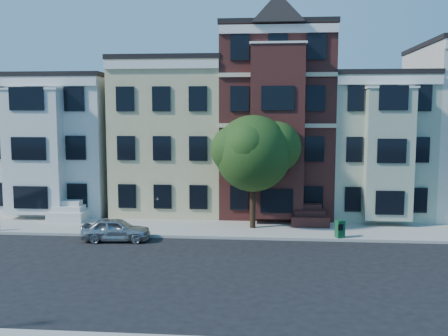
{
  "coord_description": "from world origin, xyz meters",
  "views": [
    {
      "loc": [
        -0.64,
        -20.08,
        6.75
      ],
      "look_at": [
        -2.59,
        2.89,
        4.2
      ],
      "focal_mm": 40.0,
      "sensor_mm": 36.0,
      "label": 1
    }
  ],
  "objects": [
    {
      "name": "ground",
      "position": [
        0.0,
        0.0,
        0.0
      ],
      "size": [
        120.0,
        120.0,
        0.0
      ],
      "primitive_type": "plane",
      "color": "black"
    },
    {
      "name": "far_sidewalk",
      "position": [
        0.0,
        8.0,
        0.07
      ],
      "size": [
        60.0,
        4.0,
        0.15
      ],
      "primitive_type": "cube",
      "color": "#9E9B93",
      "rests_on": "ground"
    },
    {
      "name": "house_white",
      "position": [
        -15.0,
        14.5,
        4.5
      ],
      "size": [
        8.0,
        9.0,
        9.0
      ],
      "primitive_type": "cube",
      "color": "silver",
      "rests_on": "ground"
    },
    {
      "name": "house_yellow",
      "position": [
        -7.0,
        14.5,
        5.0
      ],
      "size": [
        7.0,
        9.0,
        10.0
      ],
      "primitive_type": "cube",
      "color": "#CBBA86",
      "rests_on": "ground"
    },
    {
      "name": "house_brown",
      "position": [
        0.0,
        14.5,
        6.0
      ],
      "size": [
        7.0,
        9.0,
        12.0
      ],
      "primitive_type": "cube",
      "color": "#3E1916",
      "rests_on": "ground"
    },
    {
      "name": "house_green",
      "position": [
        6.5,
        14.5,
        4.5
      ],
      "size": [
        6.0,
        9.0,
        9.0
      ],
      "primitive_type": "cube",
      "color": "#9CA98F",
      "rests_on": "ground"
    },
    {
      "name": "street_tree",
      "position": [
        -1.37,
        8.24,
        4.16
      ],
      "size": [
        7.25,
        7.25,
        8.02
      ],
      "primitive_type": null,
      "rotation": [
        0.0,
        0.0,
        0.05
      ],
      "color": "#2D531B",
      "rests_on": "far_sidewalk"
    },
    {
      "name": "parked_car",
      "position": [
        -8.52,
        5.2,
        0.61
      ],
      "size": [
        3.7,
        1.72,
        1.23
      ],
      "primitive_type": "imported",
      "rotation": [
        0.0,
        0.0,
        1.65
      ],
      "color": "#A4A9AE",
      "rests_on": "ground"
    },
    {
      "name": "newspaper_box",
      "position": [
        3.31,
        6.3,
        0.62
      ],
      "size": [
        0.54,
        0.51,
        0.93
      ],
      "primitive_type": "cube",
      "rotation": [
        0.0,
        0.0,
        0.42
      ],
      "color": "#14552C",
      "rests_on": "far_sidewalk"
    }
  ]
}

